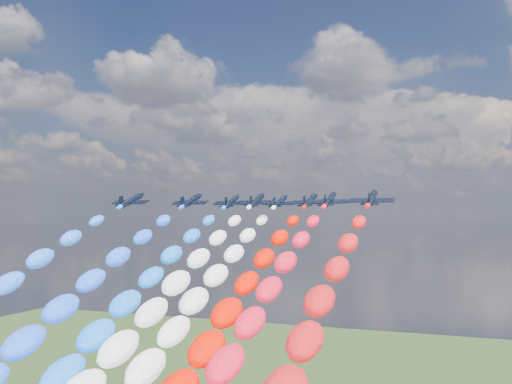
% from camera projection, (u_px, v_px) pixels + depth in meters
% --- Properties ---
extents(jet_0, '(9.53, 12.98, 6.57)m').
position_uv_depth(jet_0, '(131.00, 200.00, 151.77)').
color(jet_0, black).
extents(jet_1, '(9.73, 13.12, 6.57)m').
position_uv_depth(jet_1, '(191.00, 201.00, 156.67)').
color(jet_1, black).
extents(trail_1, '(7.17, 125.80, 63.64)m').
position_uv_depth(trail_1, '(2.00, 382.00, 95.56)').
color(trail_1, blue).
extents(jet_2, '(10.33, 13.55, 6.57)m').
position_uv_depth(jet_2, '(232.00, 201.00, 162.95)').
color(jet_2, black).
extents(trail_2, '(7.17, 125.80, 63.64)m').
position_uv_depth(trail_2, '(79.00, 372.00, 101.84)').
color(trail_2, '#176FF5').
extents(jet_3, '(10.09, 13.38, 6.57)m').
position_uv_depth(jet_3, '(257.00, 201.00, 152.80)').
color(jet_3, black).
extents(jet_4, '(9.63, 13.05, 6.57)m').
position_uv_depth(jet_4, '(280.00, 202.00, 166.75)').
color(jet_4, black).
extents(trail_4, '(7.17, 125.80, 63.64)m').
position_uv_depth(trail_4, '(160.00, 366.00, 105.64)').
color(trail_4, white).
extents(jet_5, '(9.76, 13.14, 6.57)m').
position_uv_depth(jet_5, '(310.00, 201.00, 152.43)').
color(jet_5, black).
extents(jet_6, '(9.70, 13.10, 6.57)m').
position_uv_depth(jet_6, '(330.00, 200.00, 142.77)').
color(jet_6, black).
extents(jet_7, '(10.11, 13.40, 6.57)m').
position_uv_depth(jet_7, '(372.00, 198.00, 129.19)').
color(jet_7, black).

